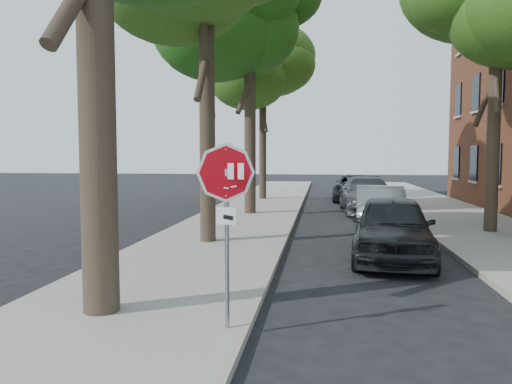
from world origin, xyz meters
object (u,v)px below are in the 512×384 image
(tree_mid_b, at_px, (250,24))
(car_d, at_px, (355,188))
(car_a, at_px, (392,228))
(car_c, at_px, (367,195))
(stop_sign, at_px, (226,199))
(tree_far, at_px, (263,71))
(tree_right, at_px, (496,7))
(car_b, at_px, (380,208))

(tree_mid_b, bearing_deg, car_d, 56.41)
(car_a, bearing_deg, car_c, 94.18)
(stop_sign, bearing_deg, tree_far, 95.46)
(car_c, bearing_deg, stop_sign, -104.31)
(tree_mid_b, height_order, car_d, tree_mid_b)
(stop_sign, relative_size, tree_right, 0.28)
(car_b, bearing_deg, car_a, -89.80)
(car_a, bearing_deg, tree_far, 113.79)
(tree_right, distance_m, car_b, 7.31)
(tree_right, bearing_deg, stop_sign, -123.38)
(stop_sign, distance_m, tree_right, 13.23)
(stop_sign, relative_size, car_a, 0.56)
(tree_far, bearing_deg, tree_mid_b, -87.56)
(tree_mid_b, height_order, car_a, tree_mid_b)
(tree_right, xyz_separation_m, car_b, (-3.39, 0.42, -6.47))
(tree_mid_b, bearing_deg, stop_sign, -83.05)
(car_a, height_order, car_d, car_a)
(car_d, bearing_deg, tree_right, -69.76)
(stop_sign, relative_size, car_b, 0.58)
(stop_sign, height_order, car_d, stop_sign)
(car_b, bearing_deg, car_d, 93.87)
(tree_right, height_order, car_b, tree_right)
(stop_sign, bearing_deg, car_b, 72.71)
(tree_mid_b, distance_m, car_a, 12.10)
(car_a, height_order, car_c, same)
(tree_mid_b, relative_size, car_b, 2.29)
(tree_far, xyz_separation_m, car_b, (5.31, -10.58, -6.47))
(car_b, bearing_deg, car_c, 93.08)
(tree_far, bearing_deg, car_d, 4.09)
(car_a, height_order, car_b, car_a)
(tree_mid_b, bearing_deg, car_c, 18.73)
(stop_sign, distance_m, tree_far, 21.88)
(tree_far, bearing_deg, tree_right, -51.66)
(stop_sign, relative_size, tree_mid_b, 0.25)
(tree_right, height_order, car_d, tree_right)
(car_c, distance_m, car_d, 5.66)
(tree_right, xyz_separation_m, car_c, (-3.38, 5.72, -6.42))
(stop_sign, xyz_separation_m, tree_mid_b, (-1.72, 14.15, 6.05))
(car_a, bearing_deg, tree_right, 56.46)
(stop_sign, xyz_separation_m, car_a, (3.03, 5.67, -1.16))
(tree_far, relative_size, car_b, 2.06)
(car_d, bearing_deg, car_a, -87.42)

